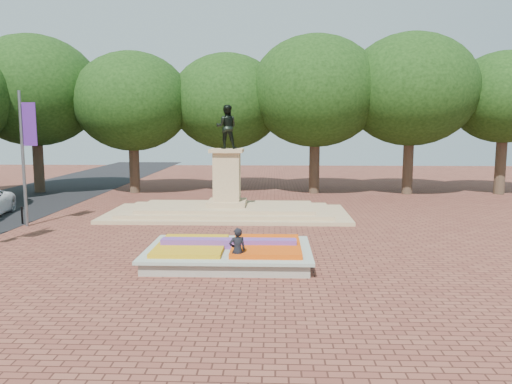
# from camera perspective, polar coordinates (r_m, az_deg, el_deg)

# --- Properties ---
(ground) EXTENTS (90.00, 90.00, 0.00)m
(ground) POSITION_cam_1_polar(r_m,az_deg,el_deg) (21.53, -5.31, -6.50)
(ground) COLOR brown
(ground) RESTS_ON ground
(flower_bed) EXTENTS (6.30, 4.30, 0.91)m
(flower_bed) POSITION_cam_1_polar(r_m,az_deg,el_deg) (19.40, -3.05, -6.91)
(flower_bed) COLOR gray
(flower_bed) RESTS_ON ground
(monument) EXTENTS (14.00, 6.00, 6.40)m
(monument) POSITION_cam_1_polar(r_m,az_deg,el_deg) (29.16, -3.32, -0.98)
(monument) COLOR tan
(monument) RESTS_ON ground
(tree_row_back) EXTENTS (44.80, 8.80, 10.43)m
(tree_row_back) POSITION_cam_1_polar(r_m,az_deg,el_deg) (38.73, 1.51, 9.74)
(tree_row_back) COLOR #3D2C21
(tree_row_back) RESTS_ON ground
(pedestrian) EXTENTS (0.68, 0.53, 1.66)m
(pedestrian) POSITION_cam_1_polar(r_m,az_deg,el_deg) (17.81, -2.14, -6.72)
(pedestrian) COLOR black
(pedestrian) RESTS_ON ground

